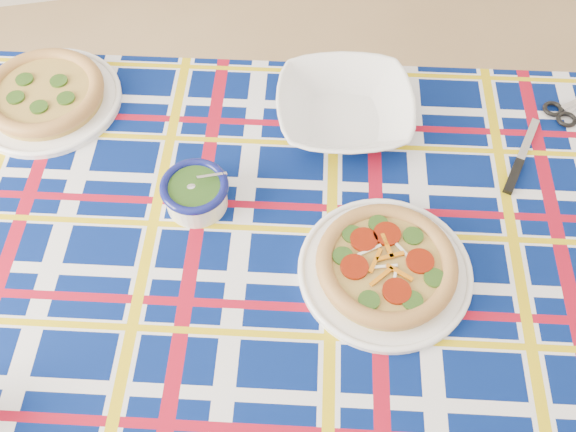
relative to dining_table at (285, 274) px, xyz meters
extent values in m
plane|color=#9A794F|center=(-0.13, -0.06, -0.70)|extent=(4.00, 4.00, 0.00)
cube|color=brown|center=(0.00, 0.00, 0.05)|extent=(1.85, 1.40, 0.04)
cylinder|color=brown|center=(-0.64, 0.62, -0.33)|extent=(0.06, 0.06, 0.73)
cylinder|color=brown|center=(0.85, 0.26, -0.33)|extent=(0.06, 0.06, 0.73)
imported|color=white|center=(0.19, 0.31, 0.12)|extent=(0.34, 0.34, 0.07)
camera|label=1|loc=(-0.11, -0.61, 1.13)|focal=40.00mm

